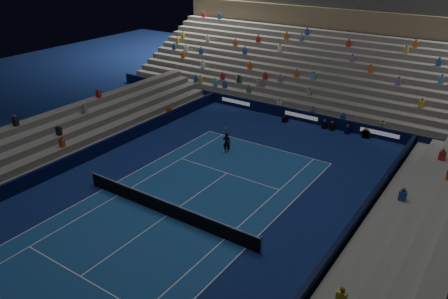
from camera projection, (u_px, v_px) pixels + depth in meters
ground at (167, 215)px, 26.27m from camera, size 90.00×90.00×0.00m
court_surface at (167, 215)px, 26.27m from camera, size 10.97×23.77×0.01m
sponsor_barrier_far at (302, 116)px, 39.92m from camera, size 44.00×0.25×1.00m
sponsor_barrier_east at (322, 270)px, 21.12m from camera, size 0.25×37.00×1.00m
sponsor_barrier_west at (61, 166)px, 30.99m from camera, size 0.25×37.00×1.00m
grandstand_main at (343, 63)px, 45.74m from camera, size 44.00×15.20×11.20m
grandstand_east at (398, 293)px, 19.18m from camera, size 5.00×37.00×2.50m
grandstand_west at (30, 149)px, 32.57m from camera, size 5.00×37.00×2.50m
tennis_net at (167, 208)px, 26.05m from camera, size 12.90×0.10×1.10m
tennis_player at (227, 143)px, 33.82m from camera, size 0.70×0.58×1.65m
broadcast_camera at (285, 119)px, 39.88m from camera, size 0.45×0.88×0.56m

